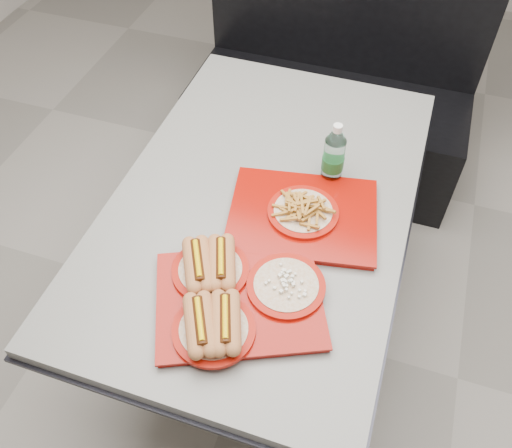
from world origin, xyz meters
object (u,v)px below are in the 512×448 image
(tray_far, at_px, (303,213))
(water_bottle, at_px, (334,157))
(booth_bench, at_px, (332,91))
(tray_near, at_px, (232,296))
(diner_table, at_px, (262,231))

(tray_far, bearing_deg, water_bottle, 77.92)
(booth_bench, height_order, tray_near, booth_bench)
(tray_far, relative_size, water_bottle, 2.23)
(diner_table, relative_size, water_bottle, 6.48)
(diner_table, xyz_separation_m, tray_near, (0.04, -0.39, 0.20))
(tray_near, distance_m, tray_far, 0.36)
(diner_table, xyz_separation_m, booth_bench, (0.00, 1.09, -0.18))
(diner_table, bearing_deg, tray_near, -83.82)
(water_bottle, bearing_deg, tray_far, -102.08)
(booth_bench, height_order, tray_far, booth_bench)
(tray_near, bearing_deg, tray_far, 74.15)
(tray_near, height_order, water_bottle, water_bottle)
(diner_table, bearing_deg, water_bottle, 38.82)
(water_bottle, bearing_deg, diner_table, -141.18)
(booth_bench, bearing_deg, diner_table, -90.00)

